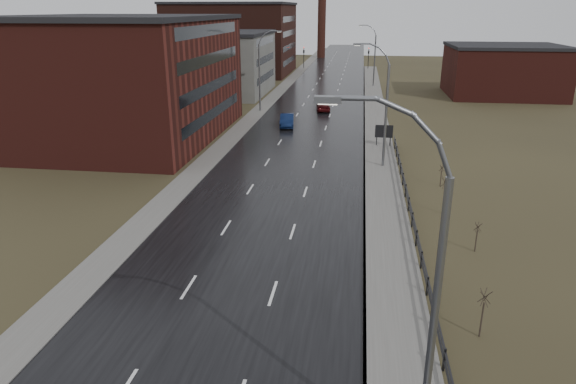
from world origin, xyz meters
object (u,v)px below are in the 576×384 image
(streetlight_main, at_px, (424,306))
(car_far, at_px, (323,106))
(billboard, at_px, (384,132))
(car_near, at_px, (287,121))

(streetlight_main, distance_m, car_far, 62.08)
(car_far, bearing_deg, billboard, 106.08)
(billboard, distance_m, car_far, 21.26)
(streetlight_main, relative_size, billboard, 4.99)
(billboard, height_order, car_near, billboard)
(streetlight_main, height_order, car_near, streetlight_main)
(streetlight_main, bearing_deg, car_far, 96.81)
(streetlight_main, xyz_separation_m, car_near, (-11.12, 50.17, -5.26))
(billboard, xyz_separation_m, car_near, (-11.75, 8.44, -0.85))
(car_near, distance_m, car_far, 11.88)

